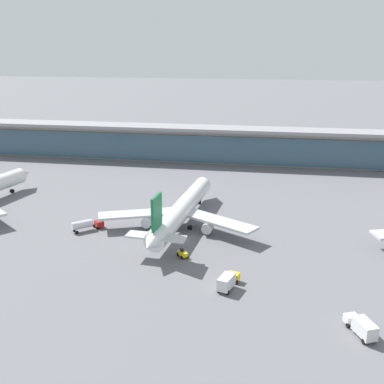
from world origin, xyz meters
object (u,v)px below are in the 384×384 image
Objects in this scene: service_truck_mid_apron_red at (86,225)px; service_truck_on_taxiway_yellow at (228,281)px; service_truck_by_tail_white at (362,327)px; service_truck_near_nose_yellow at (183,254)px; airliner_centre_stand at (181,210)px.

service_truck_on_taxiway_yellow is at bearing -31.59° from service_truck_mid_apron_red.
service_truck_near_nose_yellow is at bearing 144.92° from service_truck_by_tail_white.
service_truck_near_nose_yellow is 31.05m from service_truck_mid_apron_red.
airliner_centre_stand is 60.04m from service_truck_by_tail_white.
service_truck_near_nose_yellow is at bearing -77.88° from airliner_centre_stand.
airliner_centre_stand reaches higher than service_truck_near_nose_yellow.
service_truck_mid_apron_red reaches higher than service_truck_near_nose_yellow.
airliner_centre_stand is 7.27× the size of service_truck_mid_apron_red.
service_truck_on_taxiway_yellow is (11.93, -13.11, 0.82)m from service_truck_near_nose_yellow.
airliner_centre_stand reaches higher than service_truck_by_tail_white.
service_truck_by_tail_white is (64.87, -37.27, -0.02)m from service_truck_mid_apron_red.
service_truck_on_taxiway_yellow reaches higher than service_truck_near_nose_yellow.
service_truck_by_tail_white is at bearing -26.89° from service_truck_on_taxiway_yellow.
airliner_centre_stand is at bearing 132.18° from service_truck_by_tail_white.
service_truck_mid_apron_red is at bearing 150.12° from service_truck_by_tail_white.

